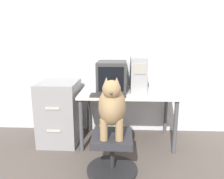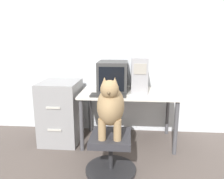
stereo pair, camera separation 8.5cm
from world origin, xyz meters
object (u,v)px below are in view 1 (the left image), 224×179
Objects in this scene: dog at (112,105)px; filing_cabinet at (60,112)px; keyboard at (108,95)px; crt_monitor at (112,76)px; office_chair at (112,153)px; pc_tower at (138,74)px.

dog reaches higher than filing_cabinet.
keyboard is at bearing -18.41° from filing_cabinet.
crt_monitor is 0.84m from dog.
filing_cabinet reaches higher than office_chair.
crt_monitor is at bearing 92.89° from office_chair.
crt_monitor reaches higher than filing_cabinet.
crt_monitor is 0.35m from pc_tower.
dog is (0.04, -0.82, -0.15)m from crt_monitor.
pc_tower is 0.80× the size of dog.
pc_tower is 0.53m from keyboard.
filing_cabinet is at bearing -171.52° from crt_monitor.
dog is at bearing -87.17° from crt_monitor.
crt_monitor reaches higher than office_chair.
pc_tower is 1.14× the size of keyboard.
filing_cabinet is at bearing -175.61° from pc_tower.
dog reaches higher than keyboard.
dog is at bearing -90.00° from office_chair.
crt_monitor is 1.06m from office_chair.
office_chair is at bearing 90.00° from dog.
pc_tower is 0.92× the size of office_chair.
office_chair is (0.07, -0.48, -0.51)m from keyboard.
dog is at bearing -81.67° from keyboard.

